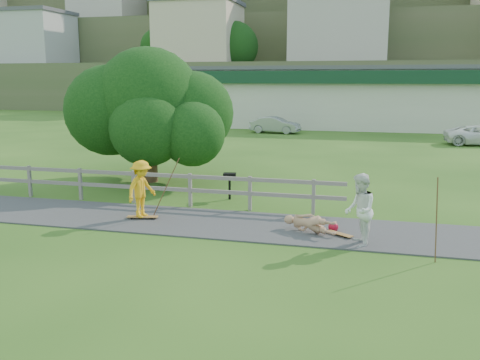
# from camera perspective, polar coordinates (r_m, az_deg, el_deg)

# --- Properties ---
(ground) EXTENTS (260.00, 260.00, 0.00)m
(ground) POSITION_cam_1_polar(r_m,az_deg,el_deg) (13.89, -2.18, -6.47)
(ground) COLOR #264F16
(ground) RESTS_ON ground
(path) EXTENTS (34.00, 3.00, 0.04)m
(path) POSITION_cam_1_polar(r_m,az_deg,el_deg) (15.27, -0.54, -4.78)
(path) COLOR #3B3B3E
(path) RESTS_ON ground
(fence) EXTENTS (15.05, 0.10, 1.10)m
(fence) POSITION_cam_1_polar(r_m,az_deg,el_deg) (18.42, -13.01, -0.11)
(fence) COLOR #69625C
(fence) RESTS_ON ground
(strip_mall) EXTENTS (32.50, 10.75, 5.10)m
(strip_mall) POSITION_cam_1_polar(r_m,az_deg,el_deg) (47.65, 15.06, 8.59)
(strip_mall) COLOR beige
(strip_mall) RESTS_ON ground
(hillside) EXTENTS (220.00, 67.00, 47.50)m
(hillside) POSITION_cam_1_polar(r_m,az_deg,el_deg) (104.57, 13.09, 16.20)
(hillside) COLOR #4C5A35
(hillside) RESTS_ON ground
(skater_rider) EXTENTS (0.91, 1.22, 1.68)m
(skater_rider) POSITION_cam_1_polar(r_m,az_deg,el_deg) (15.91, -10.46, -1.29)
(skater_rider) COLOR #F3AD16
(skater_rider) RESTS_ON ground
(skater_fallen) EXTENTS (0.99, 1.54, 0.56)m
(skater_fallen) POSITION_cam_1_polar(r_m,az_deg,el_deg) (14.51, 7.45, -4.65)
(skater_fallen) COLOR tan
(skater_fallen) RESTS_ON ground
(spectator_a) EXTENTS (0.81, 0.98, 1.84)m
(spectator_a) POSITION_cam_1_polar(r_m,az_deg,el_deg) (13.52, 12.65, -3.18)
(spectator_a) COLOR white
(spectator_a) RESTS_ON ground
(car_silver) EXTENTS (3.92, 1.77, 1.25)m
(car_silver) POSITION_cam_1_polar(r_m,az_deg,el_deg) (40.89, 3.77, 5.88)
(car_silver) COLOR #93979A
(car_silver) RESTS_ON ground
(tree) EXTENTS (6.84, 6.84, 4.35)m
(tree) POSITION_cam_1_polar(r_m,az_deg,el_deg) (21.66, -9.66, 5.50)
(tree) COLOR black
(tree) RESTS_ON ground
(bbq) EXTENTS (0.48, 0.40, 0.92)m
(bbq) POSITION_cam_1_polar(r_m,az_deg,el_deg) (18.40, -1.12, -0.67)
(bbq) COLOR black
(bbq) RESTS_ON ground
(longboard_rider) EXTENTS (0.94, 0.42, 0.10)m
(longboard_rider) POSITION_cam_1_polar(r_m,az_deg,el_deg) (16.09, -10.36, -4.04)
(longboard_rider) COLOR olive
(longboard_rider) RESTS_ON ground
(longboard_fallen) EXTENTS (0.77, 0.61, 0.09)m
(longboard_fallen) POSITION_cam_1_polar(r_m,az_deg,el_deg) (14.41, 10.55, -5.83)
(longboard_fallen) COLOR olive
(longboard_fallen) RESTS_ON ground
(helmet) EXTENTS (0.28, 0.28, 0.28)m
(helmet) POSITION_cam_1_polar(r_m,az_deg,el_deg) (14.83, 9.92, -4.95)
(helmet) COLOR #AE1029
(helmet) RESTS_ON ground
(pole_rider) EXTENTS (0.03, 0.03, 2.03)m
(pole_rider) POSITION_cam_1_polar(r_m,az_deg,el_deg) (15.99, -7.92, -0.50)
(pole_rider) COLOR brown
(pole_rider) RESTS_ON ground
(pole_spec_left) EXTENTS (0.03, 0.03, 1.97)m
(pole_spec_left) POSITION_cam_1_polar(r_m,az_deg,el_deg) (12.80, 20.22, -4.06)
(pole_spec_left) COLOR brown
(pole_spec_left) RESTS_ON ground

